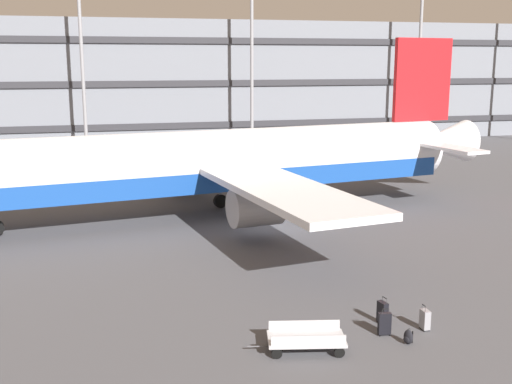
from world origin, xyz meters
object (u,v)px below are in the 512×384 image
suitcase_silver (382,312)px  suitcase_red (385,323)px  baggage_cart (306,339)px  backpack_small (408,337)px  suitcase_large (425,319)px  airliner (215,163)px

suitcase_silver → suitcase_red: size_ratio=0.99×
baggage_cart → backpack_small: bearing=-6.5°
suitcase_large → suitcase_silver: bearing=144.9°
suitcase_silver → baggage_cart: suitcase_silver is taller
suitcase_red → suitcase_large: bearing=2.7°
airliner → baggage_cart: size_ratio=11.73×
airliner → suitcase_silver: (2.80, -18.42, -2.84)m
suitcase_large → baggage_cart: size_ratio=0.28×
suitcase_red → backpack_small: (0.48, -0.87, -0.20)m
backpack_small → suitcase_large: bearing=39.2°
airliner → suitcase_large: 19.94m
airliner → baggage_cart: airliner is taller
backpack_small → baggage_cart: bearing=173.5°
suitcase_silver → backpack_small: suitcase_silver is taller
suitcase_silver → suitcase_large: size_ratio=1.07×
suitcase_large → suitcase_red: bearing=-177.3°
suitcase_red → backpack_small: 1.01m
airliner → baggage_cart: bearing=-92.0°
suitcase_large → backpack_small: size_ratio=1.68×
suitcase_large → backpack_small: suitcase_large is taller
airliner → suitcase_red: airliner is taller
airliner → backpack_small: airliner is taller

